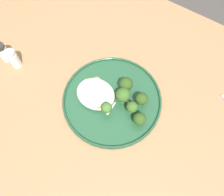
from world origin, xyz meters
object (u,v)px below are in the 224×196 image
Objects in this scene: seared_scallop_half_hidden at (98,95)px; seared_scallop_on_noodles at (99,104)px; seared_scallop_tilted_round at (101,89)px; broccoli_floret_beside_noodles at (123,95)px; dinner_plate at (112,100)px; broccoli_floret_rear_charred at (126,84)px; broccoli_floret_small_sprig at (140,119)px; seared_scallop_left_edge at (90,99)px; salt_shaker at (13,59)px; broccoli_floret_split_head at (142,99)px; seared_scallop_large_seared at (87,84)px; broccoli_floret_near_rim at (132,107)px; broccoli_floret_tall_stalk at (107,108)px; seared_scallop_center_golden at (96,81)px; pepper_shaker at (3,52)px.

seared_scallop_on_noodles is (-0.02, 0.02, 0.00)m from seared_scallop_half_hidden.
seared_scallop_tilted_round is 0.07m from broccoli_floret_beside_noodles.
broccoli_floret_rear_charred is (-0.02, -0.05, 0.04)m from dinner_plate.
seared_scallop_left_edge is at bearing 8.17° from broccoli_floret_small_sprig.
seared_scallop_half_hidden is 0.14m from broccoli_floret_small_sprig.
salt_shaker is at bearing 9.43° from seared_scallop_half_hidden.
broccoli_floret_beside_noodles reaches higher than broccoli_floret_split_head.
broccoli_floret_split_head is (-0.08, -0.03, 0.03)m from dinner_plate.
seared_scallop_half_hidden is at bearing 24.29° from broccoli_floret_beside_noodles.
seared_scallop_large_seared is at bearing 12.52° from broccoli_floret_split_head.
broccoli_floret_beside_noodles is at bearing -167.57° from salt_shaker.
broccoli_floret_near_rim is 0.04m from broccoli_floret_small_sprig.
salt_shaker is (0.40, 0.10, -0.01)m from broccoli_floret_split_head.
seared_scallop_left_edge is 0.47× the size of broccoli_floret_near_rim.
seared_scallop_left_edge is 0.10m from broccoli_floret_beside_noodles.
broccoli_floret_near_rim is at bearing -171.07° from salt_shaker.
broccoli_floret_tall_stalk is at bearing 103.85° from dinner_plate.
seared_scallop_tilted_round is at bearing -9.91° from broccoli_floret_small_sprig.
broccoli_floret_split_head is 0.41m from salt_shaker.
seared_scallop_left_edge is (-0.04, 0.04, 0.00)m from seared_scallop_large_seared.
seared_scallop_on_noodles reaches higher than seared_scallop_center_golden.
seared_scallop_large_seared is at bearing -26.84° from seared_scallop_on_noodles.
broccoli_floret_split_head is at bearing -64.43° from broccoli_floret_small_sprig.
seared_scallop_large_seared is 0.55× the size of broccoli_floret_split_head.
seared_scallop_center_golden is 0.31m from pepper_shaker.
broccoli_floret_beside_noodles reaches higher than seared_scallop_large_seared.
pepper_shaker is at bearing 11.08° from broccoli_floret_beside_noodles.
broccoli_floret_near_rim is 0.85× the size of broccoli_floret_rear_charred.
dinner_plate is at bearing 24.70° from broccoli_floret_split_head.
seared_scallop_left_edge is at bearing 52.60° from broccoli_floret_rear_charred.
seared_scallop_tilted_round is 0.45× the size of broccoli_floret_near_rim.
salt_shaker is at bearing 18.02° from broccoli_floret_rear_charred.
seared_scallop_center_golden is at bearing -27.27° from seared_scallop_tilted_round.
pepper_shaker is at bearing 5.43° from broccoli_floret_small_sprig.
broccoli_floret_beside_noodles is at bearing -21.78° from broccoli_floret_near_rim.
seared_scallop_left_edge is at bearing 34.96° from broccoli_floret_beside_noodles.
dinner_plate is 6.20× the size of broccoli_floret_small_sprig.
seared_scallop_left_edge is 0.06m from seared_scallop_center_golden.
dinner_plate is at bearing -116.69° from seared_scallop_on_noodles.
broccoli_floret_rear_charred is (0.06, -0.01, 0.01)m from broccoli_floret_split_head.
seared_scallop_tilted_round is 0.05m from seared_scallop_large_seared.
seared_scallop_on_noodles is 0.12m from broccoli_floret_split_head.
seared_scallop_on_noodles is (0.02, 0.04, 0.01)m from dinner_plate.
seared_scallop_center_golden is 0.45× the size of broccoli_floret_split_head.
seared_scallop_tilted_round is at bearing 34.38° from broccoli_floret_rear_charred.
broccoli_floret_rear_charred is (-0.06, -0.06, 0.03)m from seared_scallop_half_hidden.
seared_scallop_half_hidden is at bearing 164.31° from seared_scallop_large_seared.
seared_scallop_tilted_round is 0.44× the size of broccoli_floret_tall_stalk.
broccoli_floret_beside_noodles is 0.05m from broccoli_floret_split_head.
broccoli_floret_split_head reaches higher than dinner_plate.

